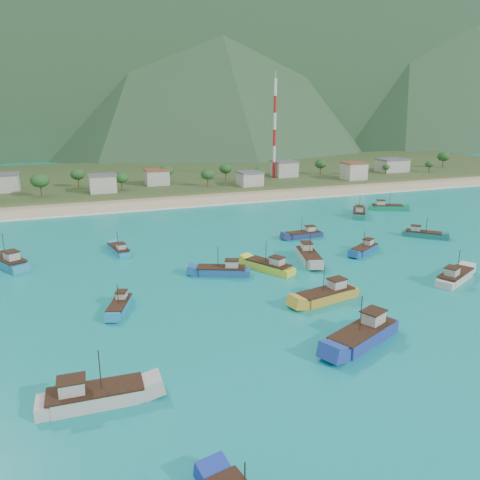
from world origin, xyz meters
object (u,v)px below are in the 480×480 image
object	(u,v)px
boat_20	(422,235)
boat_1	(119,250)
boat_12	(455,277)
boat_16	(222,271)
boat_11	(387,208)
boat_21	(120,306)
boat_13	(8,262)
boat_9	(304,235)
boat_15	(359,213)
radio_tower	(275,130)
boat_26	(94,397)
boat_8	(309,257)
boat_14	(327,296)
boat_23	(269,267)
boat_5	(363,335)
boat_25	(365,250)

from	to	relation	value
boat_20	boat_1	bearing A→B (deg)	-56.39
boat_12	boat_16	world-z (taller)	boat_12
boat_11	boat_21	xyz separation A→B (m)	(-85.77, -46.30, -0.22)
boat_20	boat_13	bearing A→B (deg)	-53.09
boat_9	boat_15	distance (m)	30.08
radio_tower	boat_1	world-z (taller)	radio_tower
boat_11	boat_26	world-z (taller)	boat_26
boat_13	boat_21	size ratio (longest dim) A/B	1.44
boat_8	boat_11	distance (m)	58.20
boat_14	boat_1	bearing A→B (deg)	25.92
boat_1	boat_9	world-z (taller)	boat_9
boat_15	boat_1	bearing A→B (deg)	-135.88
boat_1	boat_23	size ratio (longest dim) A/B	0.84
radio_tower	boat_15	world-z (taller)	radio_tower
boat_12	radio_tower	bearing A→B (deg)	145.54
boat_13	boat_20	size ratio (longest dim) A/B	1.42
boat_14	boat_20	bearing A→B (deg)	-69.36
boat_9	boat_15	world-z (taller)	boat_15
radio_tower	boat_15	size ratio (longest dim) A/B	3.64
boat_11	boat_12	xyz separation A→B (m)	(-27.28, -55.34, 0.05)
boat_5	boat_8	distance (m)	35.04
boat_12	boat_20	xyz separation A→B (m)	(15.69, 26.35, -0.15)
boat_5	boat_14	world-z (taller)	boat_5
boat_23	boat_11	bearing A→B (deg)	6.05
boat_8	boat_11	size ratio (longest dim) A/B	1.09
boat_14	boat_21	world-z (taller)	boat_14
boat_1	boat_16	size ratio (longest dim) A/B	0.86
boat_9	boat_23	bearing A→B (deg)	135.66
radio_tower	boat_12	distance (m)	122.75
boat_1	boat_16	distance (m)	26.82
boat_21	boat_25	world-z (taller)	boat_25
boat_9	boat_14	distance (m)	38.57
radio_tower	boat_25	size ratio (longest dim) A/B	4.37
boat_11	boat_23	world-z (taller)	boat_23
boat_11	boat_14	size ratio (longest dim) A/B	0.91
boat_12	boat_20	bearing A→B (deg)	123.51
boat_11	boat_20	size ratio (longest dim) A/B	1.23
boat_11	boat_14	distance (m)	76.59
boat_14	boat_16	world-z (taller)	boat_14
boat_11	boat_13	size ratio (longest dim) A/B	0.87
boat_15	boat_16	bearing A→B (deg)	-113.72
boat_26	boat_8	bearing A→B (deg)	130.29
boat_14	boat_21	distance (m)	33.30
boat_8	boat_23	world-z (taller)	boat_8
boat_9	boat_20	distance (m)	28.95
boat_5	boat_23	world-z (taller)	boat_5
boat_11	boat_14	world-z (taller)	boat_14
boat_21	boat_12	bearing A→B (deg)	-168.38
boat_11	boat_15	distance (m)	13.39
boat_20	boat_21	world-z (taller)	boat_20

